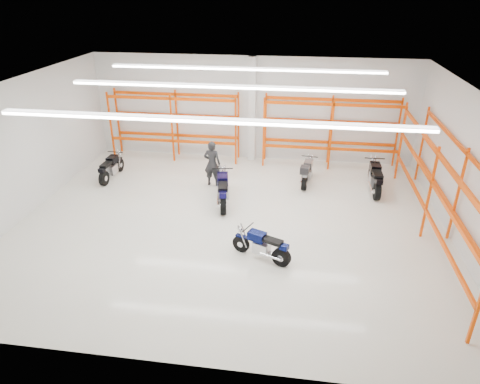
# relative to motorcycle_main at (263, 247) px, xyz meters

# --- Properties ---
(ground) EXTENTS (14.00, 14.00, 0.00)m
(ground) POSITION_rel_motorcycle_main_xyz_m (-1.28, 1.96, -0.43)
(ground) COLOR silver
(ground) RESTS_ON ground
(room_shell) EXTENTS (14.02, 12.02, 4.51)m
(room_shell) POSITION_rel_motorcycle_main_xyz_m (-1.28, 1.98, 2.85)
(room_shell) COLOR silver
(room_shell) RESTS_ON ground
(motorcycle_main) EXTENTS (1.77, 0.93, 0.92)m
(motorcycle_main) POSITION_rel_motorcycle_main_xyz_m (0.00, 0.00, 0.00)
(motorcycle_main) COLOR black
(motorcycle_main) RESTS_ON ground
(motorcycle_back_a) EXTENTS (0.66, 1.99, 0.98)m
(motorcycle_back_a) POSITION_rel_motorcycle_main_xyz_m (-6.65, 4.75, 0.03)
(motorcycle_back_a) COLOR black
(motorcycle_back_a) RESTS_ON ground
(motorcycle_back_b) EXTENTS (0.79, 2.31, 1.14)m
(motorcycle_back_b) POSITION_rel_motorcycle_main_xyz_m (-1.76, 3.21, 0.10)
(motorcycle_back_b) COLOR black
(motorcycle_back_b) RESTS_ON ground
(motorcycle_back_c) EXTENTS (0.70, 2.04, 1.05)m
(motorcycle_back_c) POSITION_rel_motorcycle_main_xyz_m (1.19, 5.34, 0.07)
(motorcycle_back_c) COLOR black
(motorcycle_back_c) RESTS_ON ground
(motorcycle_back_d) EXTENTS (0.76, 2.29, 1.12)m
(motorcycle_back_d) POSITION_rel_motorcycle_main_xyz_m (3.76, 5.08, 0.09)
(motorcycle_back_d) COLOR black
(motorcycle_back_d) RESTS_ON ground
(standing_man) EXTENTS (0.69, 0.49, 1.81)m
(standing_man) POSITION_rel_motorcycle_main_xyz_m (-2.46, 4.78, 0.47)
(standing_man) COLOR black
(standing_man) RESTS_ON ground
(structural_column) EXTENTS (0.32, 0.32, 4.50)m
(structural_column) POSITION_rel_motorcycle_main_xyz_m (-1.28, 7.78, 1.82)
(structural_column) COLOR white
(structural_column) RESTS_ON ground
(pallet_racking_back_left) EXTENTS (5.67, 0.87, 3.00)m
(pallet_racking_back_left) POSITION_rel_motorcycle_main_xyz_m (-4.68, 7.44, 1.35)
(pallet_racking_back_left) COLOR #FF4400
(pallet_racking_back_left) RESTS_ON ground
(pallet_racking_back_right) EXTENTS (5.67, 0.87, 3.00)m
(pallet_racking_back_right) POSITION_rel_motorcycle_main_xyz_m (2.12, 7.44, 1.35)
(pallet_racking_back_right) COLOR #FF4400
(pallet_racking_back_right) RESTS_ON ground
(pallet_racking_side) EXTENTS (0.87, 9.07, 3.00)m
(pallet_racking_side) POSITION_rel_motorcycle_main_xyz_m (5.20, 1.96, 1.38)
(pallet_racking_side) COLOR #FF4400
(pallet_racking_side) RESTS_ON ground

